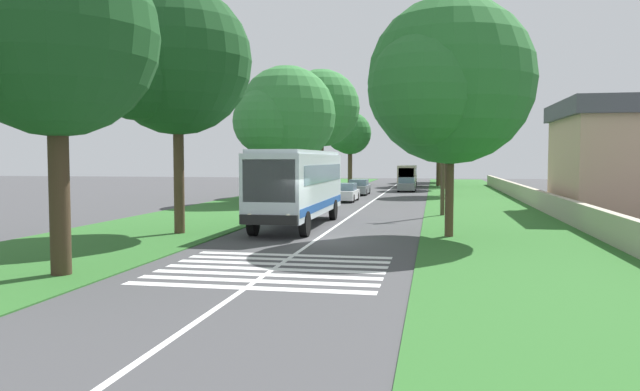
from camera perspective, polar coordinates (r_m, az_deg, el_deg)
name	(u,v)px	position (r m, az deg, el deg)	size (l,w,h in m)	color
ground	(316,240)	(25.08, -0.34, -4.17)	(160.00, 160.00, 0.00)	#424244
grass_verge_left	(240,207)	(41.60, -7.50, -1.12)	(120.00, 8.00, 0.04)	#2D6628
grass_verge_right	(489,211)	(39.69, 15.63, -1.44)	(120.00, 8.00, 0.04)	#2D6628
centre_line	(360,210)	(39.82, 3.79, -1.33)	(110.00, 0.16, 0.01)	silver
coach_bus	(299,183)	(29.84, -2.01, 1.19)	(11.16, 2.62, 3.73)	silver
zebra_crossing	(273,269)	(18.48, -4.43, -6.92)	(5.85, 6.80, 0.01)	silver
trailing_car_0	(345,193)	(47.45, 2.39, 0.25)	(4.30, 1.78, 1.43)	silver
trailing_car_1	(359,188)	(56.22, 3.68, 0.75)	(4.30, 1.78, 1.43)	gray
trailing_car_2	(407,185)	(62.54, 8.17, 1.00)	(4.30, 1.78, 1.43)	gray
trailing_minibus_0	(407,174)	(73.74, 8.22, 2.05)	(6.00, 2.14, 2.53)	#BFB299
roadside_tree_left_0	(172,64)	(27.73, -13.78, 11.90)	(7.64, 6.50, 10.83)	#4C3826
roadside_tree_left_1	(319,111)	(55.91, -0.06, 7.97)	(9.04, 7.10, 11.44)	#3D2D1E
roadside_tree_left_2	(349,135)	(77.19, 2.72, 5.75)	(6.54, 5.39, 9.22)	#4C3826
roadside_tree_left_3	(53,41)	(19.06, -23.87, 13.17)	(6.80, 5.75, 9.64)	#3D2D1E
roadside_tree_left_4	(284,118)	(46.36, -3.40, 7.33)	(8.81, 7.44, 10.33)	brown
roadside_tree_right_0	(446,85)	(26.32, 11.79, 10.16)	(8.19, 7.01, 10.07)	#4C3826
roadside_tree_right_1	(443,114)	(68.50, 11.48, 7.50)	(6.10, 5.03, 10.88)	#3D2D1E
roadside_tree_right_2	(438,132)	(75.74, 11.05, 5.92)	(9.00, 7.39, 10.53)	#4C3826
roadside_tree_right_3	(444,130)	(87.94, 11.57, 6.04)	(8.86, 7.51, 11.28)	#4C3826
roadside_tree_right_4	(449,121)	(56.26, 12.06, 6.87)	(6.31, 5.35, 9.54)	#3D2D1E
utility_pole	(443,150)	(36.01, 11.51, 4.23)	(0.24, 1.40, 7.34)	#473828
roadside_wall	(533,197)	(45.00, 19.41, -0.15)	(70.00, 0.40, 1.20)	#B2A893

